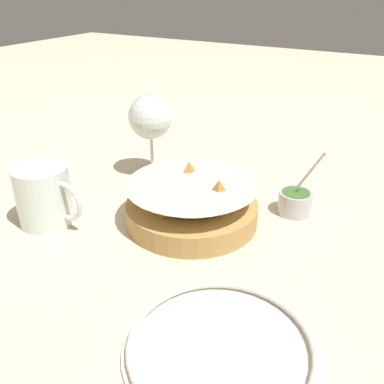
{
  "coord_description": "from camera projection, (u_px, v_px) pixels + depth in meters",
  "views": [
    {
      "loc": [
        0.33,
        -0.55,
        0.4
      ],
      "look_at": [
        0.0,
        0.02,
        0.06
      ],
      "focal_mm": 40.0,
      "sensor_mm": 36.0,
      "label": 1
    }
  ],
  "objects": [
    {
      "name": "ground_plane",
      "position": [
        186.0,
        226.0,
        0.75
      ],
      "size": [
        4.0,
        4.0,
        0.0
      ],
      "primitive_type": "plane",
      "color": "beige"
    },
    {
      "name": "wine_glass",
      "position": [
        150.0,
        119.0,
        0.89
      ],
      "size": [
        0.09,
        0.09,
        0.18
      ],
      "color": "silver",
      "rests_on": "ground_plane"
    },
    {
      "name": "sauce_cup",
      "position": [
        295.0,
        201.0,
        0.78
      ],
      "size": [
        0.07,
        0.06,
        0.13
      ],
      "color": "#B7B7BC",
      "rests_on": "ground_plane"
    },
    {
      "name": "food_basket",
      "position": [
        192.0,
        205.0,
        0.75
      ],
      "size": [
        0.23,
        0.23,
        0.1
      ],
      "color": "#B2894C",
      "rests_on": "ground_plane"
    },
    {
      "name": "beer_mug",
      "position": [
        45.0,
        197.0,
        0.74
      ],
      "size": [
        0.14,
        0.1,
        0.11
      ],
      "color": "silver",
      "rests_on": "ground_plane"
    },
    {
      "name": "side_plate",
      "position": [
        221.0,
        347.0,
        0.5
      ],
      "size": [
        0.23,
        0.23,
        0.01
      ],
      "color": "silver",
      "rests_on": "ground_plane"
    }
  ]
}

